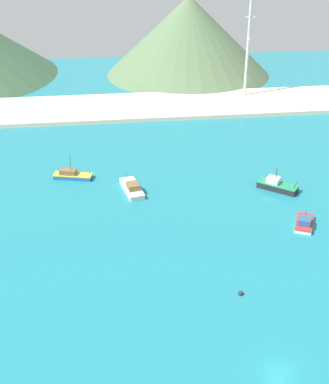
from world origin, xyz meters
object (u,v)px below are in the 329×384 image
fishing_boat_2 (132,188)px  buoy_1 (241,294)px  fishing_boat_5 (304,223)px  fishing_boat_1 (277,185)px  fishing_boat_7 (72,175)px  radio_tower (248,49)px

fishing_boat_2 → buoy_1: (14.61, -36.51, -0.64)m
fishing_boat_5 → buoy_1: size_ratio=8.66×
fishing_boat_2 → fishing_boat_5: (31.70, -18.17, -0.04)m
fishing_boat_1 → buoy_1: fishing_boat_1 is taller
fishing_boat_2 → fishing_boat_7: size_ratio=1.10×
fishing_boat_2 → buoy_1: bearing=-68.2°
fishing_boat_5 → radio_tower: 78.64m
buoy_1 → fishing_boat_5: bearing=47.0°
buoy_1 → radio_tower: (25.43, 95.12, 15.44)m
buoy_1 → radio_tower: radio_tower is taller
fishing_boat_1 → fishing_boat_5: 15.22m
fishing_boat_5 → buoy_1: 25.08m
fishing_boat_1 → fishing_boat_5: bearing=-87.8°
fishing_boat_5 → fishing_boat_7: bearing=149.7°
fishing_boat_2 → buoy_1: size_ratio=11.57×
fishing_boat_2 → radio_tower: (40.04, 58.61, 14.79)m
fishing_boat_1 → fishing_boat_5: fishing_boat_1 is taller
fishing_boat_2 → fishing_boat_5: size_ratio=1.34×
fishing_boat_1 → fishing_boat_2: size_ratio=0.87×
fishing_boat_1 → fishing_boat_7: fishing_boat_7 is taller
fishing_boat_1 → radio_tower: 63.91m
buoy_1 → radio_tower: size_ratio=0.03×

